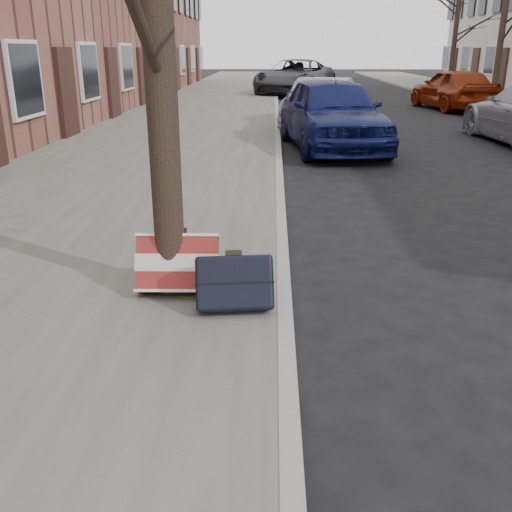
{
  "coord_description": "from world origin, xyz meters",
  "views": [
    {
      "loc": [
        -1.36,
        -3.53,
        2.07
      ],
      "look_at": [
        -1.49,
        0.8,
        0.48
      ],
      "focal_mm": 40.0,
      "sensor_mm": 36.0,
      "label": 1
    }
  ],
  "objects_px": {
    "suitcase_red": "(178,264)",
    "suitcase_navy": "(234,282)",
    "car_near_mid": "(321,103)",
    "car_near_front": "(332,113)"
  },
  "relations": [
    {
      "from": "suitcase_red",
      "to": "suitcase_navy",
      "type": "height_order",
      "value": "suitcase_red"
    },
    {
      "from": "suitcase_navy",
      "to": "car_near_front",
      "type": "height_order",
      "value": "car_near_front"
    },
    {
      "from": "suitcase_red",
      "to": "suitcase_navy",
      "type": "xyz_separation_m",
      "value": [
        0.49,
        -0.33,
        -0.02
      ]
    },
    {
      "from": "suitcase_red",
      "to": "suitcase_navy",
      "type": "distance_m",
      "value": 0.6
    },
    {
      "from": "suitcase_red",
      "to": "car_near_mid",
      "type": "xyz_separation_m",
      "value": [
        2.07,
        11.71,
        0.28
      ]
    },
    {
      "from": "suitcase_navy",
      "to": "car_near_front",
      "type": "bearing_deg",
      "value": 73.06
    },
    {
      "from": "car_near_mid",
      "to": "car_near_front",
      "type": "bearing_deg",
      "value": -74.94
    },
    {
      "from": "car_near_front",
      "to": "car_near_mid",
      "type": "xyz_separation_m",
      "value": [
        0.04,
        3.61,
        -0.12
      ]
    },
    {
      "from": "car_near_front",
      "to": "suitcase_red",
      "type": "bearing_deg",
      "value": -111.38
    },
    {
      "from": "suitcase_navy",
      "to": "car_near_mid",
      "type": "distance_m",
      "value": 12.15
    }
  ]
}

